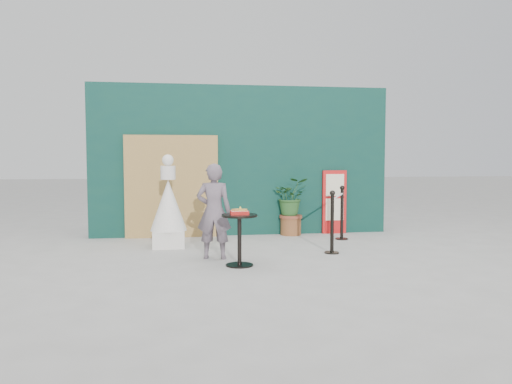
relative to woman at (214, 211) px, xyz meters
name	(u,v)px	position (x,y,z in m)	size (l,w,h in m)	color
ground	(269,268)	(0.72, -0.77, -0.74)	(60.00, 60.00, 0.00)	#ADAAA5
back_wall	(242,161)	(0.72, 2.38, 0.76)	(6.00, 0.30, 3.00)	#0B322D
bamboo_fence	(172,187)	(-0.68, 2.17, 0.26)	(1.80, 0.08, 2.00)	tan
woman	(214,211)	(0.00, 0.00, 0.00)	(0.54, 0.35, 1.48)	slate
menu_board	(334,202)	(2.62, 2.18, -0.09)	(0.50, 0.07, 1.30)	red
statue	(168,209)	(-0.72, 1.12, -0.08)	(0.63, 0.63, 1.62)	silver
cafe_table	(239,232)	(0.33, -0.57, -0.24)	(0.52, 0.52, 0.75)	black
food_basket	(240,212)	(0.33, -0.57, 0.05)	(0.26, 0.19, 0.11)	red
planter	(291,202)	(1.70, 2.12, -0.07)	(0.68, 0.59, 1.16)	brown
stanchion_barrier	(337,218)	(2.24, 0.78, -0.24)	(0.84, 1.54, 1.03)	black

